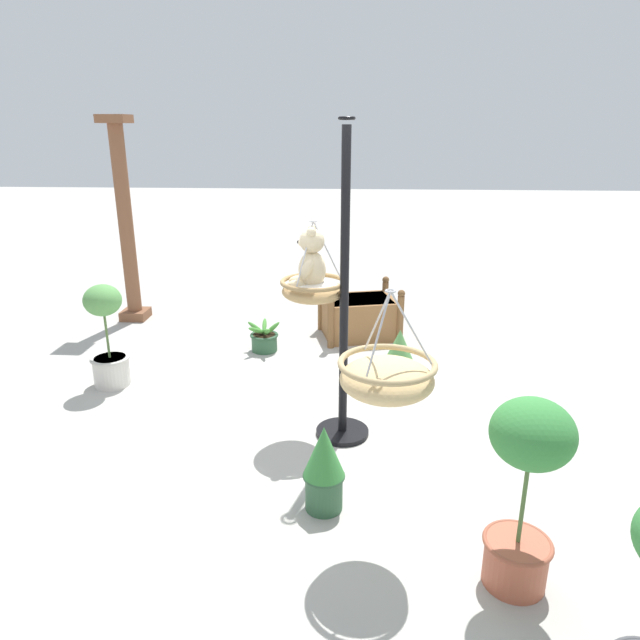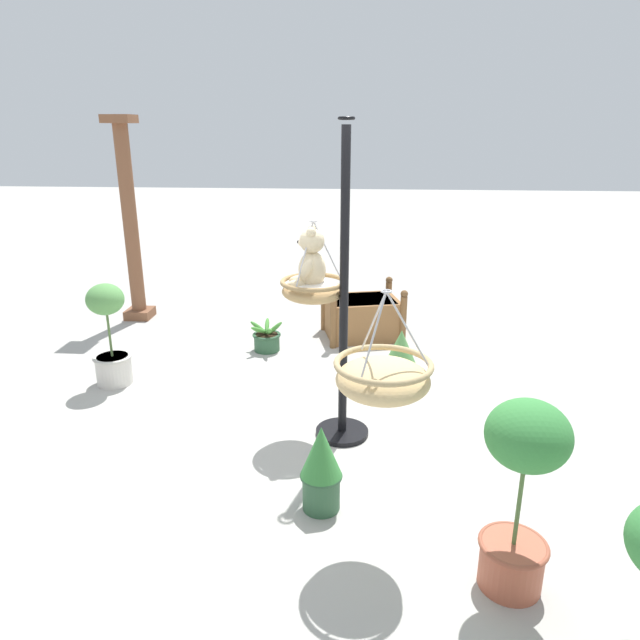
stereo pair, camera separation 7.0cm
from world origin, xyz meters
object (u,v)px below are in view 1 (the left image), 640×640
Objects in this scene: potted_plant_bushy_green at (107,337)px; potted_plant_conical_shrub at (526,482)px; display_pole_central at (344,346)px; hanging_basket_with_teddy at (313,289)px; teddy_bear at (310,262)px; potted_plant_flowering_red at (399,356)px; potted_plant_small_succulent at (264,339)px; wooden_planter_box at (359,316)px; potted_plant_tall_leafy at (324,467)px; greenhouse_pillar_right at (126,226)px; hanging_basket_left_high at (387,377)px.

potted_plant_conical_shrub is (-2.41, -3.33, 0.15)m from potted_plant_bushy_green.
hanging_basket_with_teddy is (0.15, 0.25, 0.43)m from display_pole_central.
potted_plant_conical_shrub is (-1.74, -1.28, -0.77)m from teddy_bear.
display_pole_central reaches higher than potted_plant_bushy_green.
potted_plant_small_succulent is (0.79, 1.48, -0.15)m from potted_plant_flowering_red.
potted_plant_conical_shrub is (-3.97, -0.86, 0.40)m from wooden_planter_box.
potted_plant_bushy_green is (1.82, 2.22, 0.19)m from potted_plant_tall_leafy.
potted_plant_flowering_red is (0.90, -0.81, -1.15)m from teddy_bear.
wooden_planter_box reaches higher than potted_plant_tall_leafy.
potted_plant_conical_shrub is at bearing -147.64° from display_pole_central.
potted_plant_flowering_red is (1.05, -0.53, -0.50)m from display_pole_central.
greenhouse_pillar_right is at bearing 40.86° from potted_plant_conical_shrub.
hanging_basket_left_high is at bearing 66.20° from potted_plant_conical_shrub.
potted_plant_small_succulent is at bearing 116.99° from wooden_planter_box.
teddy_bear reaches higher than potted_plant_tall_leafy.
greenhouse_pillar_right is 3.20m from wooden_planter_box.
potted_plant_small_succulent is (1.68, 0.67, -1.30)m from teddy_bear.
hanging_basket_with_teddy reaches higher than teddy_bear.
hanging_basket_with_teddy is at bearing -157.53° from potted_plant_small_succulent.
teddy_bear is 2.34m from potted_plant_bushy_green.
wooden_planter_box is at bearing 16.31° from potted_plant_flowering_red.
potted_plant_tall_leafy is at bearing -163.30° from potted_plant_small_succulent.
display_pole_central is 0.72m from teddy_bear.
potted_plant_tall_leafy is 1.40× the size of potted_plant_small_succulent.
greenhouse_pillar_right reaches higher than display_pole_central.
teddy_bear is 2.23m from potted_plant_small_succulent.
greenhouse_pillar_right is at bearing 61.27° from potted_plant_small_succulent.
greenhouse_pillar_right reaches higher than potted_plant_small_succulent.
potted_plant_bushy_green is at bearing -165.28° from greenhouse_pillar_right.
hanging_basket_left_high is 3.75m from wooden_planter_box.
potted_plant_flowering_red reaches higher than potted_plant_small_succulent.
teddy_bear reaches higher than potted_plant_bushy_green.
potted_plant_small_succulent is at bearing 21.47° from hanging_basket_left_high.
hanging_basket_with_teddy is 2.46m from wooden_planter_box.
hanging_basket_with_teddy is 1.51m from hanging_basket_left_high.
potted_plant_flowering_red is at bearing -6.49° from hanging_basket_left_high.
display_pole_central is at bearing 12.13° from hanging_basket_left_high.
potted_plant_flowering_red is (-1.84, -3.39, -0.96)m from greenhouse_pillar_right.
potted_plant_bushy_green reaches higher than potted_plant_tall_leafy.
potted_plant_bushy_green reaches higher than wooden_planter_box.
display_pole_central reaches higher than potted_plant_conical_shrub.
wooden_planter_box is (3.65, 0.13, -0.84)m from hanging_basket_left_high.
potted_plant_conical_shrub reaches higher than potted_plant_flowering_red.
potted_plant_tall_leafy is at bearing -172.48° from hanging_basket_with_teddy.
display_pole_central reaches higher than teddy_bear.
potted_plant_bushy_green is at bearing 51.11° from hanging_basket_left_high.
potted_plant_flowering_red is at bearing -41.20° from hanging_basket_with_teddy.
potted_plant_bushy_green is at bearing 126.22° from potted_plant_small_succulent.
hanging_basket_with_teddy reaches higher than potted_plant_bushy_green.
potted_plant_bushy_green is (-1.56, 2.46, 0.25)m from wooden_planter_box.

